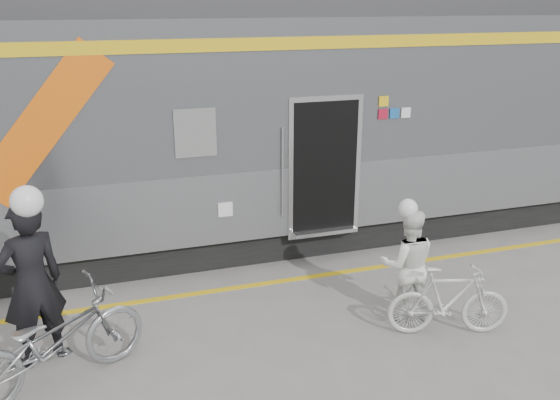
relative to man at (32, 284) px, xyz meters
name	(u,v)px	position (x,y,z in m)	size (l,w,h in m)	color
ground	(284,370)	(2.66, -1.06, -1.00)	(90.00, 90.00, 0.00)	slate
train	(168,127)	(2.02, 3.13, 1.06)	(24.00, 3.17, 4.10)	black
safety_strip	(239,287)	(2.66, 1.09, -0.99)	(24.00, 0.12, 0.01)	gold
man	(32,284)	(0.00, 0.00, 0.00)	(0.73, 0.48, 1.99)	black
bicycle_left	(54,341)	(0.20, -0.55, -0.45)	(0.73, 2.09, 1.10)	#93969A
woman	(407,264)	(4.57, -0.40, -0.23)	(0.74, 0.58, 1.52)	white
bicycle_right	(449,301)	(4.87, -0.95, -0.53)	(0.43, 1.54, 0.92)	#BCBBB7
helmet_man	(17,186)	(0.00, 0.00, 1.17)	(0.35, 0.35, 0.35)	white
helmet_woman	(412,201)	(4.57, -0.40, 0.65)	(0.24, 0.24, 0.24)	white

